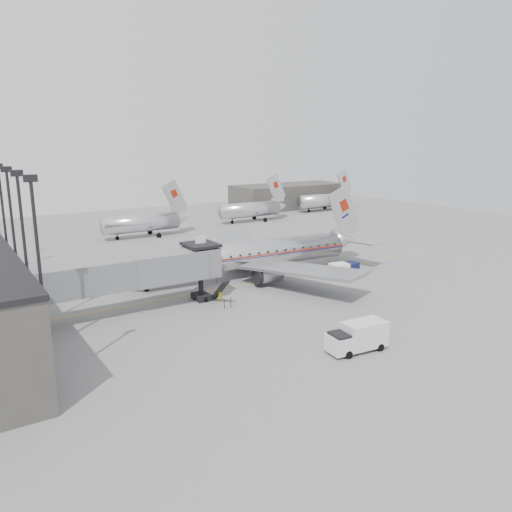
{
  "coord_description": "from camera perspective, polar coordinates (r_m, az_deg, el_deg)",
  "views": [
    {
      "loc": [
        -33.13,
        -44.36,
        17.6
      ],
      "look_at": [
        0.04,
        6.73,
        3.2
      ],
      "focal_mm": 35.0,
      "sensor_mm": 36.0,
      "label": 1
    }
  ],
  "objects": [
    {
      "name": "ground",
      "position": [
        58.09,
        3.59,
        -4.36
      ],
      "size": [
        160.0,
        160.0,
        0.0
      ],
      "primitive_type": "plane",
      "color": "slate",
      "rests_on": "ground"
    },
    {
      "name": "distant_aircraft_far",
      "position": [
        125.46,
        7.76,
        6.37
      ],
      "size": [
        16.39,
        3.2,
        10.26
      ],
      "color": "silver",
      "rests_on": "ground"
    },
    {
      "name": "distant_aircraft_near",
      "position": [
        93.06,
        -12.91,
        3.77
      ],
      "size": [
        16.39,
        3.2,
        10.26
      ],
      "color": "silver",
      "rests_on": "ground"
    },
    {
      "name": "baggage_cart_white",
      "position": [
        65.32,
        9.47,
        -1.61
      ],
      "size": [
        2.64,
        2.16,
        1.88
      ],
      "rotation": [
        0.0,
        0.0,
        -0.15
      ],
      "color": "white",
      "rests_on": "ground"
    },
    {
      "name": "airliner",
      "position": [
        64.84,
        -0.57,
        0.15
      ],
      "size": [
        35.82,
        33.1,
        11.32
      ],
      "rotation": [
        0.0,
        0.0,
        -0.07
      ],
      "color": "silver",
      "rests_on": "ground"
    },
    {
      "name": "baggage_cart_navy",
      "position": [
        66.59,
        10.68,
        -1.43
      ],
      "size": [
        2.41,
        1.95,
        1.75
      ],
      "rotation": [
        0.0,
        0.0,
        0.12
      ],
      "color": "#0D1336",
      "rests_on": "ground"
    },
    {
      "name": "hangar",
      "position": [
        131.18,
        3.83,
        6.88
      ],
      "size": [
        30.0,
        12.0,
        6.0
      ],
      "primitive_type": "cube",
      "color": "#393734",
      "rests_on": "ground"
    },
    {
      "name": "jet_bridge",
      "position": [
        52.51,
        -13.6,
        -1.89
      ],
      "size": [
        21.0,
        6.2,
        7.1
      ],
      "color": "slate",
      "rests_on": "ground"
    },
    {
      "name": "distant_aircraft_mid",
      "position": [
        108.04,
        -0.6,
        5.39
      ],
      "size": [
        16.39,
        3.2,
        10.26
      ],
      "color": "silver",
      "rests_on": "ground"
    },
    {
      "name": "ramp_worker",
      "position": [
        55.0,
        -4.11,
        -4.52
      ],
      "size": [
        0.64,
        0.49,
        1.6
      ],
      "primitive_type": "imported",
      "rotation": [
        0.0,
        0.0,
        0.19
      ],
      "color": "gold",
      "rests_on": "ground"
    },
    {
      "name": "apron_line",
      "position": [
        64.43,
        2.56,
        -2.56
      ],
      "size": [
        60.0,
        0.15,
        0.01
      ],
      "primitive_type": "cube",
      "rotation": [
        0.0,
        0.0,
        1.57
      ],
      "color": "gold",
      "rests_on": "ground"
    },
    {
      "name": "floodlight_masts",
      "position": [
        58.37,
        -27.05,
        2.74
      ],
      "size": [
        0.9,
        42.25,
        15.25
      ],
      "color": "black",
      "rests_on": "ground"
    },
    {
      "name": "service_van",
      "position": [
        43.48,
        11.53,
        -8.98
      ],
      "size": [
        5.47,
        2.56,
        2.49
      ],
      "rotation": [
        0.0,
        0.0,
        -0.1
      ],
      "color": "silver",
      "rests_on": "ground"
    }
  ]
}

